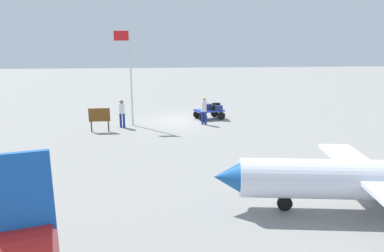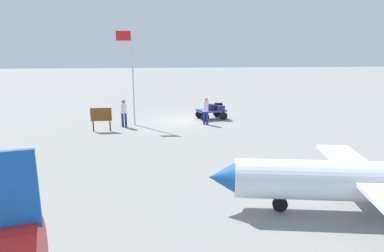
# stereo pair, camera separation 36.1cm
# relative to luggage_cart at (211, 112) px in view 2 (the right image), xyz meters

# --- Properties ---
(ground_plane) EXTENTS (120.00, 120.00, 0.00)m
(ground_plane) POSITION_rel_luggage_cart_xyz_m (1.81, 0.18, -0.46)
(ground_plane) COLOR gray
(luggage_cart) EXTENTS (2.07, 1.61, 0.64)m
(luggage_cart) POSITION_rel_luggage_cart_xyz_m (0.00, 0.00, 0.00)
(luggage_cart) COLOR blue
(luggage_cart) RESTS_ON ground
(suitcase_tan) EXTENTS (0.53, 0.42, 0.33)m
(suitcase_tan) POSITION_rel_luggage_cart_xyz_m (-0.25, 0.09, 0.34)
(suitcase_tan) COLOR black
(suitcase_tan) RESTS_ON luggage_cart
(suitcase_dark) EXTENTS (0.52, 0.35, 0.39)m
(suitcase_dark) POSITION_rel_luggage_cart_xyz_m (-0.56, -0.30, 0.38)
(suitcase_dark) COLOR black
(suitcase_dark) RESTS_ON luggage_cart
(suitcase_navy) EXTENTS (0.64, 0.45, 0.40)m
(suitcase_navy) POSITION_rel_luggage_cart_xyz_m (0.12, 0.07, 0.38)
(suitcase_navy) COLOR navy
(suitcase_navy) RESTS_ON luggage_cart
(suitcase_olive) EXTENTS (0.56, 0.45, 0.32)m
(suitcase_olive) POSITION_rel_luggage_cart_xyz_m (-0.63, 0.33, 0.34)
(suitcase_olive) COLOR navy
(suitcase_olive) RESTS_ON luggage_cart
(worker_lead) EXTENTS (0.42, 0.42, 1.70)m
(worker_lead) POSITION_rel_luggage_cart_xyz_m (0.56, 1.58, 0.52)
(worker_lead) COLOR navy
(worker_lead) RESTS_ON ground
(worker_trailing) EXTENTS (0.40, 0.40, 1.67)m
(worker_trailing) POSITION_rel_luggage_cart_xyz_m (5.55, 1.80, 0.52)
(worker_trailing) COLOR navy
(worker_trailing) RESTS_ON ground
(airplane_near) EXTENTS (8.31, 6.18, 2.78)m
(airplane_near) POSITION_rel_luggage_cart_xyz_m (-2.16, 13.45, 0.57)
(airplane_near) COLOR white
(airplane_near) RESTS_ON ground
(flagpole) EXTENTS (0.95, 0.10, 5.74)m
(flagpole) POSITION_rel_luggage_cart_xyz_m (5.06, 1.27, 2.90)
(flagpole) COLOR silver
(flagpole) RESTS_ON ground
(signboard) EXTENTS (1.18, 0.08, 1.35)m
(signboard) POSITION_rel_luggage_cart_xyz_m (6.73, 2.72, 0.44)
(signboard) COLOR #4C3319
(signboard) RESTS_ON ground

